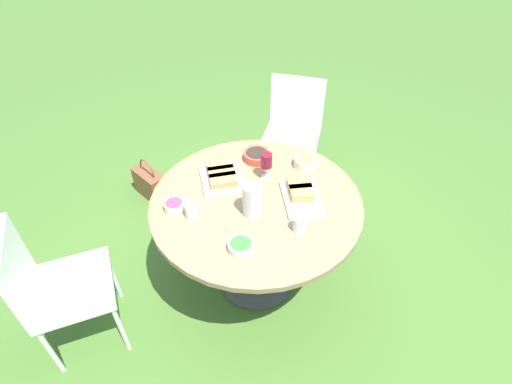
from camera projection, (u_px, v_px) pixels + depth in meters
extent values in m
plane|color=#446B2B|center=(256.00, 278.00, 2.77)|extent=(40.00, 40.00, 0.00)
cylinder|color=#4C4C51|center=(256.00, 277.00, 2.76)|extent=(0.51, 0.51, 0.02)
cylinder|color=#4C4C51|center=(256.00, 244.00, 2.53)|extent=(0.11, 0.11, 0.69)
cylinder|color=#8C7251|center=(256.00, 202.00, 2.29)|extent=(1.21, 1.21, 0.03)
cube|color=white|center=(291.00, 137.00, 3.28)|extent=(0.59, 0.58, 0.04)
cube|color=white|center=(297.00, 101.00, 3.27)|extent=(0.40, 0.24, 0.42)
cylinder|color=white|center=(262.00, 169.00, 3.33)|extent=(0.03, 0.03, 0.43)
cylinder|color=white|center=(308.00, 177.00, 3.26)|extent=(0.03, 0.03, 0.43)
cylinder|color=white|center=(272.00, 145.00, 3.60)|extent=(0.03, 0.03, 0.43)
cylinder|color=white|center=(315.00, 151.00, 3.53)|extent=(0.03, 0.03, 0.43)
cube|color=white|center=(73.00, 287.00, 2.18)|extent=(0.57, 0.57, 0.04)
cube|color=white|center=(17.00, 272.00, 1.97)|extent=(0.41, 0.21, 0.42)
cylinder|color=white|center=(121.00, 329.00, 2.25)|extent=(0.03, 0.03, 0.43)
cylinder|color=white|center=(114.00, 276.00, 2.52)|extent=(0.03, 0.03, 0.43)
cylinder|color=white|center=(51.00, 352.00, 2.15)|extent=(0.03, 0.03, 0.43)
cylinder|color=white|center=(51.00, 294.00, 2.42)|extent=(0.03, 0.03, 0.43)
cylinder|color=silver|center=(252.00, 199.00, 2.14)|extent=(0.11, 0.11, 0.19)
cone|color=silver|center=(246.00, 184.00, 2.11)|extent=(0.03, 0.03, 0.02)
cylinder|color=silver|center=(266.00, 177.00, 2.43)|extent=(0.06, 0.06, 0.01)
cylinder|color=silver|center=(266.00, 172.00, 2.40)|extent=(0.01, 0.01, 0.08)
cylinder|color=maroon|center=(266.00, 160.00, 2.34)|extent=(0.07, 0.07, 0.09)
cube|color=white|center=(222.00, 178.00, 2.41)|extent=(0.38, 0.37, 0.02)
cube|color=#B2844C|center=(220.00, 167.00, 2.44)|extent=(0.17, 0.19, 0.04)
cube|color=#B2844C|center=(222.00, 174.00, 2.39)|extent=(0.17, 0.19, 0.04)
cube|color=#B2844C|center=(223.00, 181.00, 2.34)|extent=(0.17, 0.19, 0.04)
cube|color=white|center=(301.00, 198.00, 2.27)|extent=(0.38, 0.36, 0.02)
cube|color=#B2844C|center=(299.00, 185.00, 2.30)|extent=(0.17, 0.17, 0.05)
cube|color=#B2844C|center=(302.00, 193.00, 2.25)|extent=(0.17, 0.17, 0.05)
cylinder|color=beige|center=(305.00, 162.00, 2.50)|extent=(0.14, 0.14, 0.06)
cylinder|color=#E0C147|center=(305.00, 160.00, 2.49)|extent=(0.12, 0.12, 0.02)
cylinder|color=beige|center=(241.00, 246.00, 1.99)|extent=(0.13, 0.13, 0.04)
cylinder|color=#387533|center=(241.00, 244.00, 1.99)|extent=(0.11, 0.11, 0.02)
cylinder|color=#B74733|center=(257.00, 156.00, 2.55)|extent=(0.17, 0.17, 0.05)
cylinder|color=#2D231E|center=(257.00, 154.00, 2.54)|extent=(0.14, 0.14, 0.02)
cylinder|color=beige|center=(174.00, 206.00, 2.21)|extent=(0.11, 0.11, 0.05)
cylinder|color=#D6385B|center=(174.00, 204.00, 2.20)|extent=(0.09, 0.09, 0.02)
cylinder|color=silver|center=(300.00, 224.00, 2.07)|extent=(0.07, 0.07, 0.09)
cylinder|color=silver|center=(192.00, 210.00, 2.15)|extent=(0.08, 0.08, 0.09)
cube|color=brown|center=(150.00, 184.00, 3.34)|extent=(0.30, 0.14, 0.24)
torus|color=brown|center=(147.00, 170.00, 3.24)|extent=(0.19, 0.01, 0.19)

